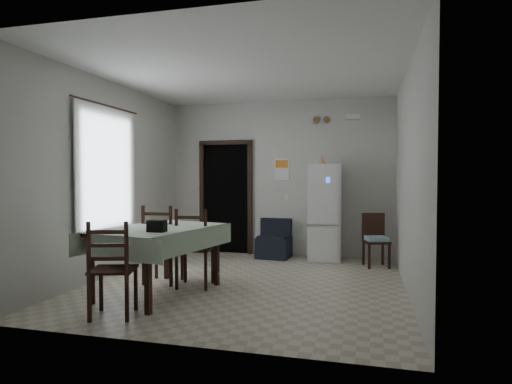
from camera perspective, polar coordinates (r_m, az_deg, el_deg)
The scene contains 25 objects.
ground at distance 6.05m, azimuth -1.21°, elevation -12.08°, with size 4.50×4.50×0.00m, color beige.
ceiling at distance 6.04m, azimuth -1.23°, elevation 15.67°, with size 4.20×4.50×0.02m, color white, non-canonical shape.
wall_back at distance 8.06m, azimuth 3.12°, elevation 1.84°, with size 4.20×0.02×2.90m, color beige, non-canonical shape.
wall_front at distance 3.75m, azimuth -10.58°, elevation 1.63°, with size 4.20×0.02×2.90m, color beige, non-canonical shape.
wall_left at distance 6.75m, azimuth -18.66°, elevation 1.71°, with size 0.02×4.50×2.90m, color beige, non-canonical shape.
wall_right at distance 5.67m, azimuth 19.66°, elevation 1.66°, with size 0.02×4.50×2.90m, color beige, non-canonical shape.
doorway at distance 8.53m, azimuth -3.54°, elevation -0.77°, with size 1.06×0.52×2.22m.
window_recess at distance 6.61m, azimuth -19.98°, elevation 2.56°, with size 0.10×1.20×1.60m, color silver.
curtain at distance 6.55m, azimuth -19.19°, elevation 2.57°, with size 0.02×1.45×1.85m, color silver.
curtain_rod at distance 6.62m, azimuth -19.21°, elevation 10.82°, with size 0.02×0.02×1.60m, color black.
calendar at distance 8.04m, azimuth 3.45°, elevation 3.05°, with size 0.28×0.02×0.40m, color white.
calendar_image at distance 8.04m, azimuth 3.45°, elevation 3.77°, with size 0.24×0.01×0.14m, color orange.
light_switch at distance 8.03m, azimuth 4.15°, elevation -0.66°, with size 0.08×0.02×0.12m, color beige.
vent_left at distance 8.00m, azimuth 8.10°, elevation 9.50°, with size 0.12×0.12×0.03m, color brown.
vent_right at distance 7.99m, azimuth 9.40°, elevation 9.51°, with size 0.12×0.12×0.03m, color brown.
emergency_light at distance 7.94m, azimuth 12.82°, elevation 9.76°, with size 0.25×0.07×0.09m, color white.
fridge at distance 7.64m, azimuth 9.07°, elevation -2.70°, with size 0.55×0.55×1.70m, color white, non-canonical shape.
tan_cone at distance 7.61m, azimuth 8.70°, elevation 4.30°, with size 0.20×0.20×0.16m, color tan.
navy_seat at distance 7.83m, azimuth 2.39°, elevation -6.23°, with size 0.58×0.56×0.70m, color black, non-canonical shape.
corner_chair at distance 7.30m, azimuth 15.74°, elevation -6.23°, with size 0.38×0.38×0.87m, color black, non-canonical shape.
dining_table at distance 5.58m, azimuth -12.82°, elevation -8.92°, with size 1.06×1.61×0.84m, color #9DB298, non-canonical shape.
black_bag at distance 5.07m, azimuth -13.07°, elevation -4.43°, with size 0.21×0.12×0.13m, color black.
dining_chair_far_left at distance 6.13m, azimuth -12.27°, elevation -6.75°, with size 0.47×0.47×1.09m, color black, non-canonical shape.
dining_chair_far_right at distance 5.84m, azimuth -8.13°, elevation -7.31°, with size 0.45×0.45×1.06m, color black, non-canonical shape.
dining_chair_near_head at distance 4.82m, azimuth -18.51°, elevation -9.60°, with size 0.44×0.44×1.02m, color black, non-canonical shape.
Camera 1 is at (1.59, -5.65, 1.47)m, focal length 30.00 mm.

